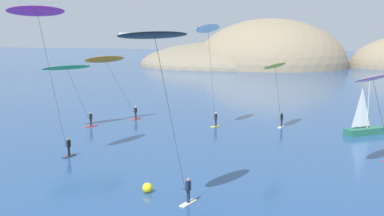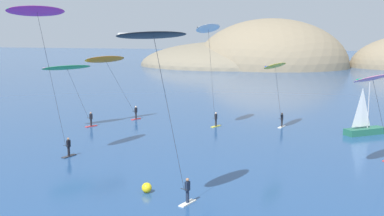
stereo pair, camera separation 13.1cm
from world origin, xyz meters
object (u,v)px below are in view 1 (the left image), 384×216
(kitesurfer_black, at_px, (158,48))
(kitesurfer_yellow, at_px, (276,70))
(sailboat_near, at_px, (367,128))
(kitesurfer_orange, at_px, (108,64))
(kitesurfer_magenta, at_px, (39,21))
(kitesurfer_pink, at_px, (374,83))
(kitesurfer_green, at_px, (68,71))
(kitesurfer_white, at_px, (209,35))
(marker_buoy, at_px, (147,188))

(kitesurfer_black, distance_m, kitesurfer_yellow, 28.20)
(sailboat_near, xyz_separation_m, kitesurfer_black, (-12.91, -29.05, 9.36))
(kitesurfer_orange, xyz_separation_m, kitesurfer_yellow, (19.69, 1.71, -0.43))
(kitesurfer_magenta, bearing_deg, sailboat_near, 38.38)
(kitesurfer_pink, relative_size, kitesurfer_magenta, 0.60)
(kitesurfer_magenta, height_order, kitesurfer_yellow, kitesurfer_magenta)
(kitesurfer_green, distance_m, kitesurfer_black, 29.13)
(kitesurfer_green, xyz_separation_m, kitesurfer_white, (15.00, 4.59, 3.99))
(kitesurfer_white, bearing_deg, marker_buoy, -85.31)
(kitesurfer_yellow, distance_m, kitesurfer_white, 8.36)
(kitesurfer_black, bearing_deg, kitesurfer_yellow, 83.78)
(marker_buoy, bearing_deg, sailboat_near, 58.73)
(kitesurfer_magenta, bearing_deg, kitesurfer_white, 63.03)
(sailboat_near, distance_m, kitesurfer_white, 20.03)
(kitesurfer_orange, bearing_deg, kitesurfer_green, -119.62)
(kitesurfer_black, xyz_separation_m, marker_buoy, (-2.38, 3.88, -9.65))
(kitesurfer_magenta, xyz_separation_m, kitesurfer_black, (13.37, -8.23, -1.79))
(kitesurfer_orange, bearing_deg, sailboat_near, 5.61)
(kitesurfer_green, bearing_deg, kitesurfer_white, 17.02)
(kitesurfer_orange, bearing_deg, kitesurfer_yellow, 4.97)
(sailboat_near, height_order, kitesurfer_black, kitesurfer_black)
(kitesurfer_black, distance_m, marker_buoy, 10.67)
(kitesurfer_green, relative_size, marker_buoy, 10.60)
(kitesurfer_magenta, relative_size, marker_buoy, 18.66)
(kitesurfer_yellow, xyz_separation_m, marker_buoy, (-5.41, -23.98, -6.45))
(kitesurfer_magenta, height_order, marker_buoy, kitesurfer_magenta)
(kitesurfer_magenta, xyz_separation_m, kitesurfer_white, (9.16, 18.00, -1.15))
(kitesurfer_magenta, xyz_separation_m, kitesurfer_yellow, (16.41, 19.62, -4.99))
(kitesurfer_orange, height_order, kitesurfer_black, kitesurfer_black)
(sailboat_near, xyz_separation_m, kitesurfer_green, (-32.13, -7.41, 6.00))
(kitesurfer_yellow, height_order, marker_buoy, kitesurfer_yellow)
(sailboat_near, bearing_deg, kitesurfer_yellow, -173.11)
(kitesurfer_pink, height_order, kitesurfer_yellow, kitesurfer_pink)
(kitesurfer_green, bearing_deg, kitesurfer_yellow, 15.61)
(kitesurfer_black, relative_size, kitesurfer_white, 0.92)
(sailboat_near, bearing_deg, kitesurfer_orange, -174.39)
(sailboat_near, height_order, kitesurfer_pink, kitesurfer_pink)
(kitesurfer_magenta, bearing_deg, kitesurfer_black, -31.62)
(kitesurfer_yellow, bearing_deg, marker_buoy, -102.72)
(sailboat_near, xyz_separation_m, marker_buoy, (-15.29, -25.17, -0.29))
(kitesurfer_pink, distance_m, kitesurfer_white, 20.74)
(sailboat_near, relative_size, kitesurfer_green, 0.77)
(kitesurfer_green, xyz_separation_m, marker_buoy, (16.84, -17.76, -6.29))
(kitesurfer_orange, distance_m, marker_buoy, 27.33)
(kitesurfer_green, bearing_deg, kitesurfer_orange, 60.38)
(marker_buoy, bearing_deg, kitesurfer_orange, 122.66)
(kitesurfer_orange, height_order, kitesurfer_white, kitesurfer_white)
(sailboat_near, bearing_deg, kitesurfer_white, -170.66)
(kitesurfer_orange, height_order, kitesurfer_magenta, kitesurfer_magenta)
(sailboat_near, xyz_separation_m, kitesurfer_orange, (-29.57, -2.91, 6.58))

